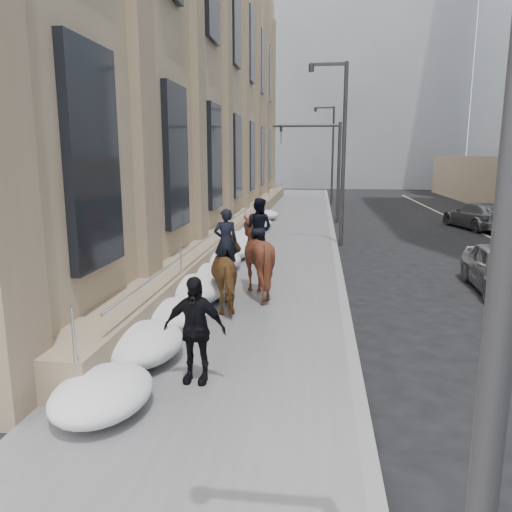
% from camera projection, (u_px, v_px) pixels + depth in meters
% --- Properties ---
extents(ground, '(140.00, 140.00, 0.00)m').
position_uv_depth(ground, '(217.00, 370.00, 9.60)').
color(ground, black).
rests_on(ground, ground).
extents(sidewalk, '(5.00, 80.00, 0.12)m').
position_uv_depth(sidewalk, '(269.00, 260.00, 19.32)').
color(sidewalk, '#58585B').
rests_on(sidewalk, ground).
extents(curb, '(0.24, 80.00, 0.12)m').
position_uv_depth(curb, '(337.00, 262.00, 19.00)').
color(curb, slate).
rests_on(curb, ground).
extents(limestone_building, '(6.10, 44.00, 18.00)m').
position_uv_depth(limestone_building, '(194.00, 67.00, 27.91)').
color(limestone_building, '#847457').
rests_on(limestone_building, ground).
extents(bg_building_mid, '(30.00, 12.00, 28.00)m').
position_uv_depth(bg_building_mid, '(339.00, 77.00, 64.70)').
color(bg_building_mid, slate).
rests_on(bg_building_mid, ground).
extents(bg_building_far, '(24.00, 12.00, 20.00)m').
position_uv_depth(bg_building_far, '(271.00, 117.00, 78.39)').
color(bg_building_far, gray).
rests_on(bg_building_far, ground).
extents(streetlight_near, '(1.71, 0.24, 8.00)m').
position_uv_depth(streetlight_near, '(495.00, 48.00, 2.53)').
color(streetlight_near, '#2D2D30').
rests_on(streetlight_near, ground).
extents(streetlight_mid, '(1.71, 0.24, 8.00)m').
position_uv_depth(streetlight_mid, '(340.00, 143.00, 21.98)').
color(streetlight_mid, '#2D2D30').
rests_on(streetlight_mid, ground).
extents(streetlight_far, '(1.71, 0.24, 8.00)m').
position_uv_depth(streetlight_far, '(331.00, 149.00, 41.43)').
color(streetlight_far, '#2D2D30').
rests_on(streetlight_far, ground).
extents(traffic_signal, '(4.10, 0.22, 6.00)m').
position_uv_depth(traffic_signal, '(324.00, 156.00, 29.95)').
color(traffic_signal, '#2D2D30').
rests_on(traffic_signal, ground).
extents(snow_bank, '(1.70, 18.10, 0.76)m').
position_uv_depth(snow_bank, '(224.00, 259.00, 17.57)').
color(snow_bank, silver).
rests_on(snow_bank, sidewalk).
extents(mounted_horse_left, '(1.72, 2.40, 2.59)m').
position_uv_depth(mounted_horse_left, '(231.00, 270.00, 12.96)').
color(mounted_horse_left, '#523418').
rests_on(mounted_horse_left, sidewalk).
extents(mounted_horse_right, '(2.37, 2.50, 2.76)m').
position_uv_depth(mounted_horse_right, '(256.00, 253.00, 14.21)').
color(mounted_horse_right, '#3F1C12').
rests_on(mounted_horse_right, sidewalk).
extents(pedestrian, '(1.14, 0.53, 1.91)m').
position_uv_depth(pedestrian, '(195.00, 330.00, 8.68)').
color(pedestrian, black).
rests_on(pedestrian, sidewalk).
extents(car_silver, '(1.86, 4.31, 1.45)m').
position_uv_depth(car_silver, '(503.00, 269.00, 14.91)').
color(car_silver, '#9FA1A7').
rests_on(car_silver, ground).
extents(car_grey, '(3.23, 5.47, 1.49)m').
position_uv_depth(car_grey, '(478.00, 216.00, 27.88)').
color(car_grey, '#525559').
rests_on(car_grey, ground).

